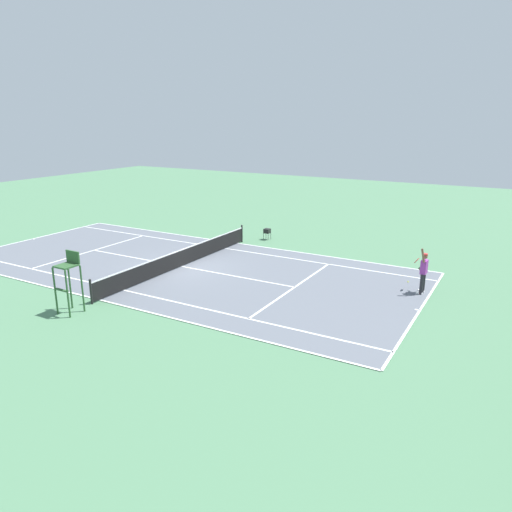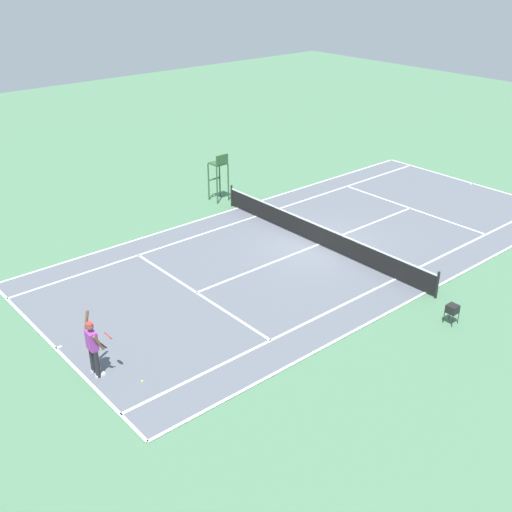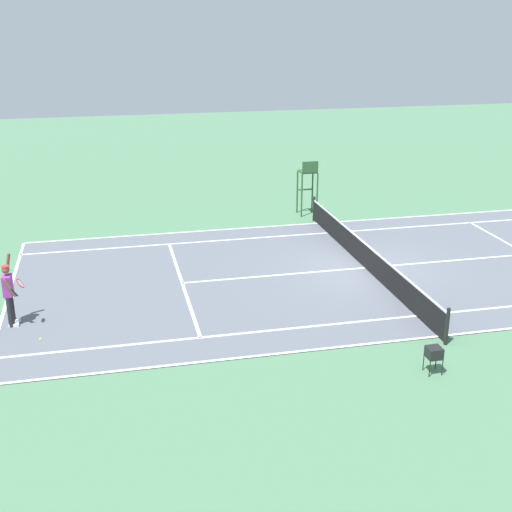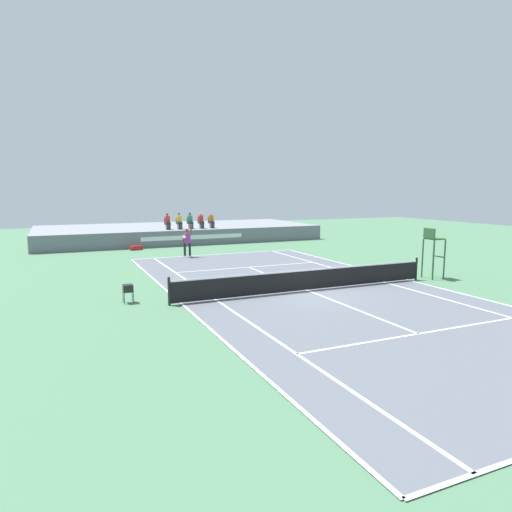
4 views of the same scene
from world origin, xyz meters
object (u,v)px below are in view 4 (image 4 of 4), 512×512
object	(u,v)px
spectator_seated_2	(190,221)
ball_hopper	(128,288)
umpire_chair	(433,246)
spectator_seated_1	(179,221)
spectator_seated_3	(201,221)
tennis_player	(187,242)
spectator_seated_0	(168,222)
tennis_ball	(172,260)
equipment_bag	(136,248)
spectator_seated_4	(211,220)

from	to	relation	value
spectator_seated_2	ball_hopper	bearing A→B (deg)	-112.98
umpire_chair	spectator_seated_1	bearing A→B (deg)	112.29
spectator_seated_2	umpire_chair	xyz separation A→B (m)	(6.74, -18.60, -0.25)
spectator_seated_3	spectator_seated_2	bearing A→B (deg)	180.00
spectator_seated_2	umpire_chair	bearing A→B (deg)	-70.08
tennis_player	spectator_seated_0	bearing A→B (deg)	86.55
tennis_player	tennis_ball	xyz separation A→B (m)	(-1.19, -0.83, -0.96)
equipment_bag	ball_hopper	world-z (taller)	ball_hopper
spectator_seated_3	umpire_chair	xyz separation A→B (m)	(5.85, -18.60, -0.25)
spectator_seated_0	spectator_seated_4	world-z (taller)	same
umpire_chair	spectator_seated_2	bearing A→B (deg)	109.92
spectator_seated_3	ball_hopper	distance (m)	19.48
spectator_seated_3	equipment_bag	xyz separation A→B (m)	(-5.49, -2.17, -1.65)
spectator_seated_1	spectator_seated_4	bearing A→B (deg)	0.00
umpire_chair	ball_hopper	distance (m)	14.26
spectator_seated_3	umpire_chair	size ratio (longest dim) A/B	0.52
spectator_seated_1	spectator_seated_3	xyz separation A→B (m)	(1.78, 0.00, 0.00)
spectator_seated_3	tennis_player	xyz separation A→B (m)	(-3.13, -7.09, -0.81)
equipment_bag	ball_hopper	xyz separation A→B (m)	(-2.84, -15.39, 0.41)
spectator_seated_1	ball_hopper	world-z (taller)	spectator_seated_1
umpire_chair	ball_hopper	xyz separation A→B (m)	(-14.19, 1.05, -0.98)
tennis_player	ball_hopper	bearing A→B (deg)	-116.45
tennis_player	spectator_seated_1	bearing A→B (deg)	79.20
spectator_seated_0	spectator_seated_2	distance (m)	1.81
spectator_seated_0	tennis_ball	size ratio (longest dim) A/B	18.60
spectator_seated_0	spectator_seated_3	bearing A→B (deg)	0.00
spectator_seated_0	tennis_player	bearing A→B (deg)	-93.45
tennis_player	ball_hopper	size ratio (longest dim) A/B	2.98
spectator_seated_2	spectator_seated_4	size ratio (longest dim) A/B	1.00
spectator_seated_2	spectator_seated_3	world-z (taller)	same
spectator_seated_1	spectator_seated_3	bearing A→B (deg)	0.00
umpire_chair	ball_hopper	size ratio (longest dim) A/B	3.49
spectator_seated_4	tennis_ball	xyz separation A→B (m)	(-5.18, -7.92, -1.77)
umpire_chair	tennis_ball	bearing A→B (deg)	133.59
spectator_seated_2	spectator_seated_4	world-z (taller)	same
spectator_seated_2	umpire_chair	size ratio (longest dim) A/B	0.52
ball_hopper	equipment_bag	bearing A→B (deg)	79.53
spectator_seated_3	tennis_ball	xyz separation A→B (m)	(-4.32, -7.92, -1.77)
spectator_seated_2	tennis_player	bearing A→B (deg)	-107.52
spectator_seated_2	spectator_seated_3	size ratio (longest dim) A/B	1.00
spectator_seated_0	spectator_seated_3	xyz separation A→B (m)	(2.70, 0.00, 0.00)
tennis_ball	ball_hopper	xyz separation A→B (m)	(-4.02, -9.64, 0.54)
spectator_seated_1	spectator_seated_0	bearing A→B (deg)	180.00
ball_hopper	spectator_seated_3	bearing A→B (deg)	64.59
spectator_seated_2	umpire_chair	distance (m)	19.79
spectator_seated_4	tennis_player	bearing A→B (deg)	-119.38
spectator_seated_0	equipment_bag	xyz separation A→B (m)	(-2.79, -2.17, -1.65)
spectator_seated_0	ball_hopper	bearing A→B (deg)	-107.80
tennis_player	equipment_bag	world-z (taller)	tennis_player
spectator_seated_3	spectator_seated_4	xyz separation A→B (m)	(0.86, 0.00, 0.00)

